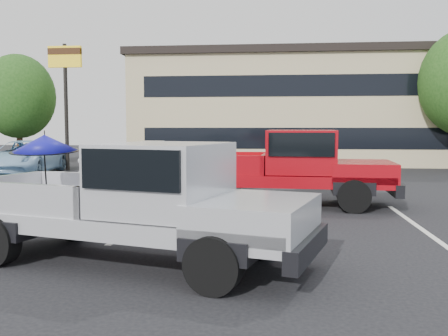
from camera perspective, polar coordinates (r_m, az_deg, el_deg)
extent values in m
plane|color=black|center=(9.24, 5.97, -8.54)|extent=(90.00, 90.00, 0.00)
cube|color=silver|center=(11.59, -9.11, -5.82)|extent=(0.12, 5.00, 0.01)
cube|color=silver|center=(11.59, 21.06, -6.08)|extent=(0.12, 5.00, 0.01)
cube|color=#C9B486|center=(30.07, 9.89, 6.40)|extent=(20.00, 8.00, 6.00)
cube|color=black|center=(30.32, 9.98, 12.26)|extent=(20.40, 8.40, 0.40)
cube|color=black|center=(26.10, 10.43, 3.35)|extent=(18.00, 0.08, 1.10)
cube|color=black|center=(26.17, 10.52, 9.27)|extent=(18.00, 0.08, 1.10)
cylinder|color=black|center=(25.09, -17.59, 6.58)|extent=(0.18, 0.18, 6.00)
cube|color=yellow|center=(25.28, -17.73, 12.02)|extent=(1.60, 0.18, 1.00)
cube|color=#381E0C|center=(25.32, -17.75, 12.58)|extent=(1.60, 0.22, 0.30)
cylinder|color=#332114|center=(29.53, -22.30, 2.67)|extent=(0.32, 0.32, 2.42)
ellipsoid|color=#1B4614|center=(29.56, -22.46, 7.57)|extent=(3.96, 3.96, 4.55)
cylinder|color=#332114|center=(33.54, 16.35, 3.42)|extent=(0.32, 0.32, 2.86)
ellipsoid|color=#1B4614|center=(33.61, 16.47, 8.52)|extent=(4.68, 4.68, 5.38)
cylinder|color=black|center=(9.77, -16.74, -5.70)|extent=(0.81, 0.47, 0.76)
cylinder|color=black|center=(6.41, -1.20, -11.03)|extent=(0.81, 0.47, 0.76)
cylinder|color=black|center=(8.08, 3.91, -7.70)|extent=(0.81, 0.47, 0.76)
cube|color=#B9BAC0|center=(7.93, -10.37, -5.87)|extent=(5.71, 3.30, 0.28)
cube|color=#B9BAC0|center=(7.05, 3.59, -5.40)|extent=(1.96, 2.25, 0.46)
cube|color=black|center=(6.94, 9.54, -8.83)|extent=(0.72, 1.94, 0.30)
cube|color=#B9BAC0|center=(7.56, -6.91, -1.14)|extent=(2.08, 2.22, 1.05)
cube|color=black|center=(7.54, -6.92, 0.37)|extent=(1.97, 2.27, 0.55)
cube|color=black|center=(8.76, -18.48, -4.63)|extent=(2.71, 2.39, 0.10)
cube|color=#B9BAC0|center=(9.40, -15.11, -2.07)|extent=(2.24, 0.71, 0.50)
cube|color=#B9BAC0|center=(8.08, -22.51, -3.38)|extent=(2.24, 0.71, 0.50)
cube|color=#B9BAC0|center=(9.46, -23.63, -2.27)|extent=(0.59, 1.80, 0.50)
cube|color=#B9BAC0|center=(8.06, -12.53, -3.14)|extent=(0.59, 1.80, 0.50)
ellipsoid|color=brown|center=(8.47, -15.69, -3.55)|extent=(0.51, 0.46, 0.29)
cylinder|color=brown|center=(8.28, -14.70, -3.97)|extent=(0.06, 0.06, 0.22)
cylinder|color=brown|center=(8.39, -14.11, -3.84)|extent=(0.06, 0.06, 0.22)
ellipsoid|color=brown|center=(8.35, -14.89, -2.40)|extent=(0.33, 0.31, 0.39)
cylinder|color=red|center=(8.33, -14.80, -1.55)|extent=(0.19, 0.19, 0.04)
sphere|color=brown|center=(8.28, -14.47, -0.95)|extent=(0.21, 0.21, 0.21)
cone|color=black|center=(8.21, -13.80, -1.10)|extent=(0.17, 0.13, 0.10)
cone|color=black|center=(8.24, -14.80, -0.23)|extent=(0.07, 0.07, 0.11)
cone|color=black|center=(8.32, -14.36, -0.17)|extent=(0.07, 0.07, 0.11)
cylinder|color=brown|center=(8.58, -16.55, -4.07)|extent=(0.26, 0.05, 0.09)
cylinder|color=black|center=(8.69, -19.70, -0.92)|extent=(0.02, 0.10, 1.05)
cone|color=#121198|center=(8.65, -19.80, 2.68)|extent=(1.10, 1.12, 0.36)
cylinder|color=black|center=(8.65, -19.83, 3.74)|extent=(0.02, 0.02, 0.10)
cylinder|color=black|center=(8.66, -19.78, 1.82)|extent=(1.10, 1.10, 0.09)
cylinder|color=black|center=(12.88, -2.87, -2.86)|extent=(0.84, 0.35, 0.82)
cylinder|color=black|center=(14.82, -1.26, -1.85)|extent=(0.84, 0.35, 0.82)
cylinder|color=black|center=(12.66, 14.64, -3.15)|extent=(0.84, 0.35, 0.82)
cylinder|color=black|center=(14.62, 13.90, -2.08)|extent=(0.84, 0.35, 0.82)
cube|color=#A10811|center=(13.57, 6.30, -1.17)|extent=(5.93, 2.39, 0.30)
cube|color=#A10811|center=(13.61, 15.42, -0.33)|extent=(1.73, 2.16, 0.50)
cube|color=black|center=(13.76, 18.74, -2.08)|extent=(0.33, 2.13, 0.32)
cube|color=black|center=(14.05, -5.90, -1.71)|extent=(0.31, 2.12, 0.30)
cube|color=#A10811|center=(13.49, 8.84, 1.90)|extent=(1.89, 2.08, 1.13)
cube|color=black|center=(13.48, 8.86, 2.82)|extent=(1.73, 2.18, 0.59)
cube|color=black|center=(13.73, -0.24, -0.80)|extent=(2.59, 2.12, 0.11)
cube|color=#A10811|center=(14.62, 0.36, 0.82)|extent=(2.49, 0.25, 0.54)
cube|color=#A10811|center=(12.78, -0.93, 0.24)|extent=(2.49, 0.25, 0.54)
cube|color=#A10811|center=(13.94, -5.06, 0.61)|extent=(0.22, 1.99, 0.54)
cube|color=#A10811|center=(13.56, 4.71, 0.49)|extent=(0.22, 1.99, 0.54)
imported|color=silver|center=(15.95, -6.89, 0.08)|extent=(5.11, 2.09, 1.65)
imported|color=#94BDDD|center=(23.90, -21.90, 1.14)|extent=(3.15, 5.62, 1.49)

